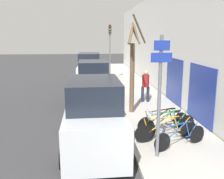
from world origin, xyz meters
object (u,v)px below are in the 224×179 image
at_px(pedestrian_near, 146,84).
at_px(traffic_light, 110,45).
at_px(bicycle_2, 167,126).
at_px(parked_car_1, 93,83).
at_px(parked_car_0, 94,116).
at_px(parked_car_2, 89,70).
at_px(bicycle_4, 164,121).
at_px(bicycle_1, 167,130).
at_px(signpost, 160,92).
at_px(street_tree, 133,68).
at_px(bicycle_3, 166,124).
at_px(bicycle_0, 180,137).

distance_m(pedestrian_near, traffic_light, 7.16).
distance_m(bicycle_2, parked_car_1, 6.37).
relative_size(parked_car_0, traffic_light, 1.05).
bearing_deg(parked_car_2, traffic_light, 11.71).
distance_m(parked_car_0, traffic_light, 12.12).
bearing_deg(bicycle_4, bicycle_1, 154.14).
relative_size(signpost, parked_car_2, 0.77).
relative_size(bicycle_1, pedestrian_near, 1.32).
xyz_separation_m(bicycle_4, traffic_light, (-1.08, 11.09, 2.51)).
xyz_separation_m(bicycle_4, parked_car_2, (-2.72, 10.81, 0.56)).
height_order(parked_car_1, street_tree, street_tree).
relative_size(pedestrian_near, street_tree, 0.38).
relative_size(bicycle_3, parked_car_2, 0.46).
height_order(signpost, parked_car_0, signpost).
bearing_deg(bicycle_1, street_tree, 3.53).
height_order(bicycle_4, street_tree, street_tree).
height_order(parked_car_2, street_tree, street_tree).
bearing_deg(bicycle_3, traffic_light, 3.33).
distance_m(street_tree, traffic_light, 8.58).
relative_size(bicycle_1, bicycle_3, 1.06).
bearing_deg(parked_car_2, bicycle_3, -74.15).
height_order(street_tree, traffic_light, street_tree).
bearing_deg(parked_car_0, street_tree, 59.71).
height_order(bicycle_1, parked_car_1, parked_car_1).
bearing_deg(bicycle_2, bicycle_0, 173.88).
relative_size(bicycle_0, traffic_light, 0.43).
relative_size(bicycle_2, traffic_light, 0.51).
relative_size(parked_car_2, traffic_light, 1.03).
distance_m(signpost, bicycle_2, 2.20).
bearing_deg(parked_car_2, bicycle_1, -75.61).
bearing_deg(traffic_light, parked_car_2, -170.35).
height_order(bicycle_0, parked_car_2, parked_car_2).
bearing_deg(traffic_light, parked_car_0, -97.52).
height_order(bicycle_2, parked_car_2, parked_car_2).
xyz_separation_m(street_tree, traffic_light, (-0.32, 8.54, 0.79)).
relative_size(bicycle_2, parked_car_2, 0.49).
xyz_separation_m(bicycle_2, traffic_light, (-1.02, 11.72, 2.47)).
bearing_deg(signpost, bicycle_3, 65.00).
height_order(parked_car_0, pedestrian_near, parked_car_0).
bearing_deg(parked_car_1, signpost, -76.79).
xyz_separation_m(signpost, parked_car_2, (-1.93, 12.80, -1.03)).
bearing_deg(bicycle_2, bicycle_4, -23.12).
height_order(bicycle_1, traffic_light, traffic_light).
xyz_separation_m(bicycle_1, street_tree, (-0.60, 3.45, 1.72)).
relative_size(signpost, street_tree, 0.79).
distance_m(bicycle_4, traffic_light, 11.42).
height_order(bicycle_3, parked_car_0, parked_car_0).
bearing_deg(bicycle_0, parked_car_2, -8.46).
height_order(bicycle_0, pedestrian_near, pedestrian_near).
xyz_separation_m(pedestrian_near, traffic_light, (-1.35, 6.77, 1.89)).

